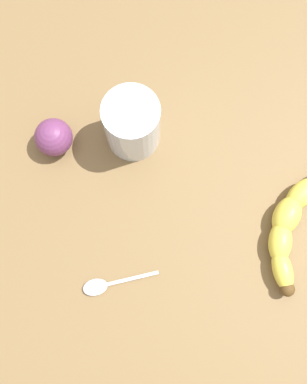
% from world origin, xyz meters
% --- Properties ---
extents(wooden_tabletop, '(1.20, 1.20, 0.03)m').
position_xyz_m(wooden_tabletop, '(0.00, 0.00, 0.01)').
color(wooden_tabletop, brown).
rests_on(wooden_tabletop, ground).
extents(banana, '(0.15, 0.18, 0.04)m').
position_xyz_m(banana, '(-0.18, -0.16, 0.05)').
color(banana, '#E3CE47').
rests_on(banana, wooden_tabletop).
extents(smoothie_glass, '(0.08, 0.08, 0.10)m').
position_xyz_m(smoothie_glass, '(0.04, -0.00, 0.08)').
color(smoothie_glass, silver).
rests_on(smoothie_glass, wooden_tabletop).
extents(plum_fruit, '(0.06, 0.06, 0.06)m').
position_xyz_m(plum_fruit, '(0.08, 0.11, 0.06)').
color(plum_fruit, '#6B3360').
rests_on(plum_fruit, wooden_tabletop).
extents(teaspoon, '(0.04, 0.11, 0.01)m').
position_xyz_m(teaspoon, '(-0.15, 0.14, 0.03)').
color(teaspoon, silver).
rests_on(teaspoon, wooden_tabletop).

